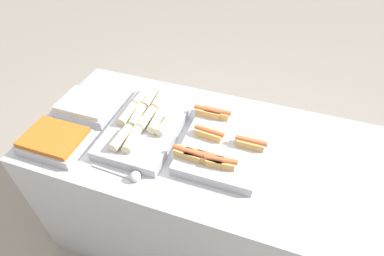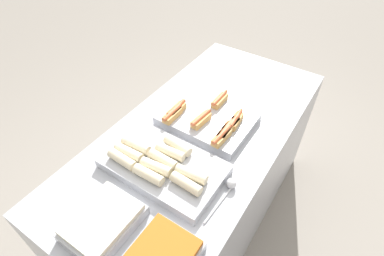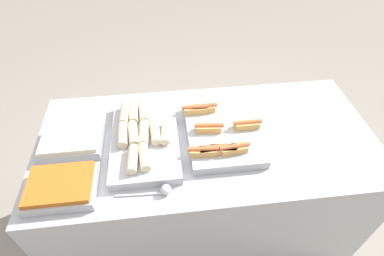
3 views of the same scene
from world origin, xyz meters
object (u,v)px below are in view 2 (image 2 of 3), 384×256
(tray_wraps, at_px, (162,165))
(tray_side_back, at_px, (103,222))
(serving_spoon_near, at_px, (229,187))
(tray_hotdogs, at_px, (208,119))

(tray_wraps, height_order, tray_side_back, tray_wraps)
(tray_wraps, distance_m, tray_side_back, 0.36)
(tray_wraps, height_order, serving_spoon_near, tray_wraps)
(tray_hotdogs, relative_size, tray_wraps, 0.86)
(tray_side_back, bearing_deg, tray_wraps, -2.98)
(serving_spoon_near, bearing_deg, tray_side_back, 142.45)
(tray_wraps, xyz_separation_m, serving_spoon_near, (0.07, -0.31, -0.02))
(tray_wraps, bearing_deg, tray_side_back, 177.02)
(tray_hotdogs, height_order, tray_side_back, tray_hotdogs)
(tray_hotdogs, bearing_deg, tray_side_back, 177.69)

